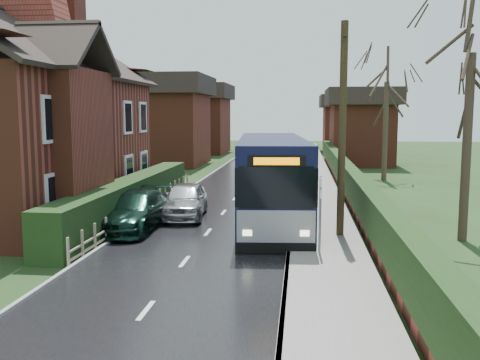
# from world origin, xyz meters

# --- Properties ---
(ground) EXTENTS (140.00, 140.00, 0.00)m
(ground) POSITION_xyz_m (0.00, 0.00, 0.00)
(ground) COLOR #25441D
(ground) RESTS_ON ground
(road) EXTENTS (6.00, 100.00, 0.02)m
(road) POSITION_xyz_m (0.00, 10.00, 0.01)
(road) COLOR black
(road) RESTS_ON ground
(pavement) EXTENTS (2.50, 100.00, 0.14)m
(pavement) POSITION_xyz_m (4.25, 10.00, 0.07)
(pavement) COLOR slate
(pavement) RESTS_ON ground
(kerb_right) EXTENTS (0.12, 100.00, 0.14)m
(kerb_right) POSITION_xyz_m (3.05, 10.00, 0.07)
(kerb_right) COLOR gray
(kerb_right) RESTS_ON ground
(kerb_left) EXTENTS (0.12, 100.00, 0.10)m
(kerb_left) POSITION_xyz_m (-3.05, 10.00, 0.05)
(kerb_left) COLOR gray
(kerb_left) RESTS_ON ground
(front_hedge) EXTENTS (1.20, 16.00, 1.60)m
(front_hedge) POSITION_xyz_m (-3.90, 5.00, 0.80)
(front_hedge) COLOR black
(front_hedge) RESTS_ON ground
(picket_fence) EXTENTS (0.10, 16.00, 0.90)m
(picket_fence) POSITION_xyz_m (-3.15, 5.00, 0.45)
(picket_fence) COLOR tan
(picket_fence) RESTS_ON ground
(right_wall_hedge) EXTENTS (0.60, 50.00, 1.80)m
(right_wall_hedge) POSITION_xyz_m (5.80, 10.00, 1.02)
(right_wall_hedge) COLOR brown
(right_wall_hedge) RESTS_ON ground
(brick_house) EXTENTS (9.30, 14.60, 10.30)m
(brick_house) POSITION_xyz_m (-8.73, 4.78, 4.38)
(brick_house) COLOR brown
(brick_house) RESTS_ON ground
(bus) EXTENTS (3.46, 11.38, 3.40)m
(bus) POSITION_xyz_m (2.20, 4.62, 1.69)
(bus) COLOR black
(bus) RESTS_ON ground
(car_silver) EXTENTS (2.13, 4.48, 1.48)m
(car_silver) POSITION_xyz_m (-1.50, 4.86, 0.74)
(car_silver) COLOR silver
(car_silver) RESTS_ON ground
(car_green) EXTENTS (2.13, 5.02, 1.45)m
(car_green) POSITION_xyz_m (-2.90, 2.26, 0.72)
(car_green) COLOR black
(car_green) RESTS_ON ground
(car_distant) EXTENTS (1.81, 4.50, 1.45)m
(car_distant) POSITION_xyz_m (2.00, 43.24, 0.73)
(car_distant) COLOR black
(car_distant) RESTS_ON ground
(bus_stop_sign) EXTENTS (0.07, 0.38, 2.52)m
(bus_stop_sign) POSITION_xyz_m (4.00, -0.96, 1.66)
(bus_stop_sign) COLOR slate
(bus_stop_sign) RESTS_ON ground
(telegraph_pole) EXTENTS (0.26, 0.97, 7.50)m
(telegraph_pole) POSITION_xyz_m (4.80, 1.61, 3.79)
(telegraph_pole) COLOR black
(telegraph_pole) RESTS_ON ground
(tree_right_near) EXTENTS (4.24, 4.24, 9.15)m
(tree_right_near) POSITION_xyz_m (9.00, 1.76, 6.83)
(tree_right_near) COLOR #34271E
(tree_right_near) RESTS_ON ground
(tree_right_far) EXTENTS (4.76, 4.76, 9.19)m
(tree_right_far) POSITION_xyz_m (8.85, 18.72, 6.86)
(tree_right_far) COLOR #382C21
(tree_right_far) RESTS_ON ground
(tree_house_side) EXTENTS (4.11, 4.11, 9.33)m
(tree_house_side) POSITION_xyz_m (-13.26, 16.67, 6.97)
(tree_house_side) COLOR #3C2C23
(tree_house_side) RESTS_ON ground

